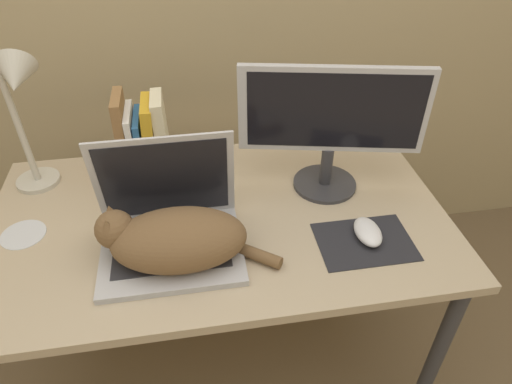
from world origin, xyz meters
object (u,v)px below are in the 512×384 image
(cat, at_px, (174,239))
(webcam, at_px, (201,143))
(book_row, at_px, (143,137))
(computer_mouse, at_px, (368,232))
(desk_lamp, at_px, (20,101))
(external_monitor, at_px, (332,122))
(laptop, at_px, (170,229))
(cd_disc, at_px, (23,234))

(cat, height_order, webcam, cat)
(cat, xyz_separation_m, book_row, (-0.08, 0.43, 0.04))
(computer_mouse, relative_size, desk_lamp, 0.26)
(computer_mouse, bearing_deg, external_monitor, 100.98)
(computer_mouse, height_order, book_row, book_row)
(computer_mouse, distance_m, desk_lamp, 1.00)
(book_row, relative_size, desk_lamp, 0.60)
(laptop, height_order, cat, laptop)
(cat, relative_size, external_monitor, 0.87)
(book_row, distance_m, cd_disc, 0.44)
(desk_lamp, distance_m, webcam, 0.55)
(external_monitor, bearing_deg, book_row, 160.97)
(computer_mouse, bearing_deg, desk_lamp, 157.08)
(webcam, relative_size, cd_disc, 0.56)
(laptop, bearing_deg, webcam, 75.49)
(laptop, xyz_separation_m, computer_mouse, (0.52, -0.06, -0.03))
(book_row, height_order, cd_disc, book_row)
(laptop, bearing_deg, cat, -79.42)
(cat, height_order, cd_disc, cat)
(computer_mouse, distance_m, book_row, 0.74)
(external_monitor, distance_m, desk_lamp, 0.86)
(book_row, bearing_deg, webcam, 16.87)
(computer_mouse, distance_m, webcam, 0.64)
(external_monitor, xyz_separation_m, desk_lamp, (-0.84, 0.13, 0.07))
(external_monitor, height_order, computer_mouse, external_monitor)
(computer_mouse, xyz_separation_m, book_row, (-0.59, 0.43, 0.10))
(desk_lamp, xyz_separation_m, webcam, (0.48, 0.11, -0.25))
(desk_lamp, bearing_deg, webcam, 12.97)
(book_row, distance_m, webcam, 0.20)
(external_monitor, relative_size, book_row, 1.99)
(external_monitor, distance_m, webcam, 0.47)
(laptop, height_order, cd_disc, laptop)
(cat, xyz_separation_m, desk_lamp, (-0.38, 0.38, 0.21))
(external_monitor, height_order, desk_lamp, desk_lamp)
(desk_lamp, xyz_separation_m, cd_disc, (-0.03, -0.21, -0.29))
(cd_disc, bearing_deg, webcam, 32.43)
(desk_lamp, bearing_deg, book_row, 10.55)
(webcam, bearing_deg, cat, -101.42)
(computer_mouse, xyz_separation_m, webcam, (-0.41, 0.49, 0.02))
(laptop, relative_size, book_row, 1.39)
(book_row, xyz_separation_m, desk_lamp, (-0.30, -0.06, 0.17))
(cat, distance_m, external_monitor, 0.54)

